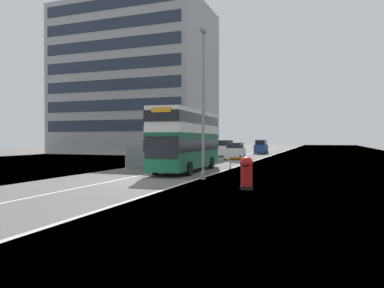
{
  "coord_description": "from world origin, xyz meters",
  "views": [
    {
      "loc": [
        10.61,
        -19.06,
        2.58
      ],
      "look_at": [
        1.72,
        5.13,
        2.2
      ],
      "focal_mm": 33.67,
      "sensor_mm": 36.0,
      "label": 1
    }
  ],
  "objects": [
    {
      "name": "double_decker_bus",
      "position": [
        0.41,
        7.51,
        2.54
      ],
      "size": [
        3.14,
        10.82,
        4.77
      ],
      "color": "#145638",
      "rests_on": "ground"
    },
    {
      "name": "red_pillar_postbox",
      "position": [
        6.93,
        -1.04,
        0.92
      ],
      "size": [
        0.67,
        0.67,
        1.68
      ],
      "color": "black",
      "rests_on": "ground"
    },
    {
      "name": "ground",
      "position": [
        0.62,
        0.14,
        -0.05
      ],
      "size": [
        140.0,
        280.0,
        0.1
      ],
      "color": "#565451"
    },
    {
      "name": "bare_tree_far_verge_mid",
      "position": [
        -11.03,
        44.04,
        2.32
      ],
      "size": [
        2.39,
        2.37,
        5.11
      ],
      "color": "#4C3D2D",
      "rests_on": "ground"
    },
    {
      "name": "bare_tree_far_verge_near",
      "position": [
        -9.53,
        46.76,
        2.1
      ],
      "size": [
        3.14,
        2.66,
        4.39
      ],
      "color": "#4C3D2D",
      "rests_on": "ground"
    },
    {
      "name": "car_oncoming_near",
      "position": [
        0.23,
        24.71,
        0.99
      ],
      "size": [
        2.01,
        4.14,
        2.08
      ],
      "color": "silver",
      "rests_on": "ground"
    },
    {
      "name": "roadworks_barrier",
      "position": [
        4.01,
        10.25,
        0.65
      ],
      "size": [
        1.69,
        0.48,
        1.05
      ],
      "color": "orange",
      "rests_on": "ground"
    },
    {
      "name": "backdrop_office_block",
      "position": [
        -21.76,
        39.5,
        13.0
      ],
      "size": [
        26.38,
        17.73,
        26.0
      ],
      "color": "#9EA0A3",
      "rests_on": "ground"
    },
    {
      "name": "car_receding_far",
      "position": [
        0.59,
        42.18,
        1.1
      ],
      "size": [
        1.91,
        4.47,
        2.36
      ],
      "color": "navy",
      "rests_on": "ground"
    },
    {
      "name": "lamppost_foreground",
      "position": [
        3.44,
        2.5,
        4.49
      ],
      "size": [
        0.29,
        0.7,
        9.46
      ],
      "color": "gray",
      "rests_on": "ground"
    },
    {
      "name": "construction_site_fence",
      "position": [
        -5.02,
        14.1,
        0.96
      ],
      "size": [
        0.44,
        13.8,
        2.01
      ],
      "color": "#A8AAAD",
      "rests_on": "ground"
    },
    {
      "name": "car_receding_mid",
      "position": [
        -3.08,
        32.46,
        1.1
      ],
      "size": [
        2.05,
        4.43,
        2.35
      ],
      "color": "silver",
      "rests_on": "ground"
    }
  ]
}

